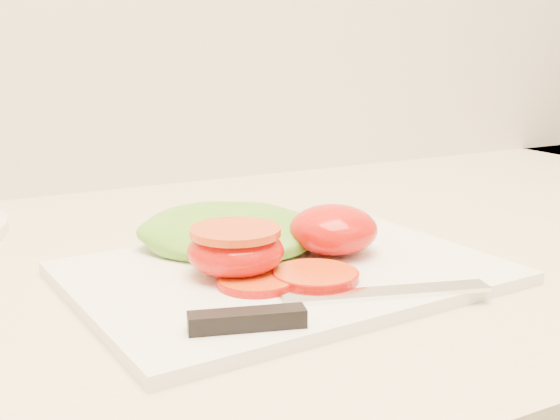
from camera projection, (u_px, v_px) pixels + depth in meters
name	position (u px, v px, depth m)	size (l,w,h in m)	color
cutting_board	(286.00, 273.00, 0.56)	(0.33, 0.24, 0.01)	white
tomato_half_dome	(333.00, 229.00, 0.59)	(0.08, 0.08, 0.04)	red
tomato_half_cut	(236.00, 249.00, 0.54)	(0.08, 0.08, 0.04)	red
tomato_slice_0	(315.00, 276.00, 0.53)	(0.06, 0.06, 0.01)	orange
tomato_slice_1	(256.00, 282.00, 0.52)	(0.06, 0.06, 0.01)	orange
lettuce_leaf_0	(230.00, 232.00, 0.61)	(0.16, 0.11, 0.03)	#62A12A
lettuce_leaf_1	(268.00, 226.00, 0.63)	(0.12, 0.09, 0.03)	#62A12A
knife	(306.00, 308.00, 0.47)	(0.23, 0.06, 0.01)	silver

